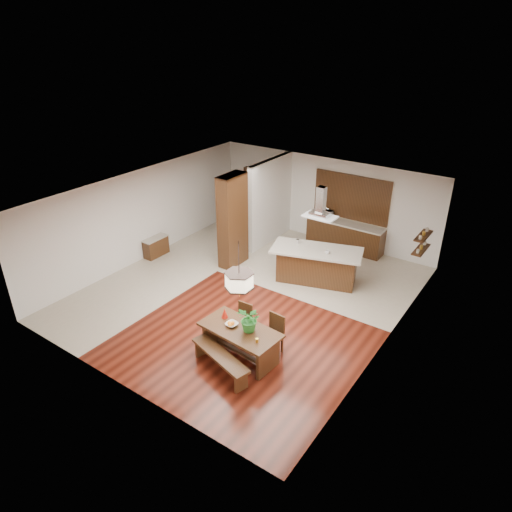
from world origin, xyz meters
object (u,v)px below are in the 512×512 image
Objects in this scene: dining_table at (240,336)px; island_cup at (327,252)px; pendant_lantern at (239,270)px; foliage_plant at (250,320)px; fruit_bowl at (232,324)px; range_hood at (321,202)px; kitchen_island at (317,265)px; dining_bench at (220,363)px; hallway_console at (156,247)px; dining_chair_right at (272,335)px; microwave at (325,214)px; dining_chair_left at (241,322)px.

dining_table is 15.77× the size of island_cup.
foliage_plant is at bearing 16.33° from pendant_lantern.
fruit_bowl is at bearing -178.58° from pendant_lantern.
pendant_lantern is at bearing -86.78° from range_hood.
kitchen_island is (-0.23, 4.02, -1.70)m from pendant_lantern.
kitchen_island is at bearing 92.11° from dining_bench.
pendant_lantern and range_hood have the same top height.
foliage_plant is 4.23m from range_hood.
hallway_console is 5.72m from range_hood.
dining_bench is at bearing -105.30° from kitchen_island.
range_hood is 7.48× the size of island_cup.
island_cup reaches higher than dining_bench.
range_hood is at bearing 96.46° from foliage_plant.
fruit_bowl is 0.10× the size of kitchen_island.
kitchen_island reaches higher than dining_chair_right.
fruit_bowl reaches higher than dining_bench.
dining_table is at bearing -54.38° from microwave.
hallway_console is 0.99× the size of dining_chair_left.
range_hood is at bearing 93.22° from pendant_lantern.
pendant_lantern is at bearing -129.71° from dining_chair_right.
dining_bench is at bearing -110.91° from foliage_plant.
kitchen_island is at bearing 84.75° from dining_chair_left.
dining_chair_left is 0.92× the size of dining_chair_right.
pendant_lantern is 2.62× the size of microwave.
pendant_lantern is at bearing -54.38° from microwave.
hallway_console is 6.19m from pendant_lantern.
island_cup is at bearing 78.44° from dining_chair_left.
dining_chair_right is 0.79m from foliage_plant.
dining_chair_left is 6.03m from microwave.
dining_chair_right is 3.58× the size of fruit_bowl.
pendant_lantern is 4.07m from island_cup.
island_cup is at bearing 100.49° from dining_chair_right.
island_cup is 0.24× the size of microwave.
foliage_plant is 0.67× the size of range_hood.
dining_chair_left is 0.32× the size of kitchen_island.
foliage_plant is at bearing -88.73° from island_cup.
dining_chair_right reaches higher than dining_table.
dining_table is (5.31, -2.54, 0.25)m from hallway_console.
range_hood reaches higher than dining_chair_left.
hallway_console is at bearing 178.90° from kitchen_island.
dining_chair_right is at bearing 45.97° from pendant_lantern.
range_hood is (-0.23, 4.03, 1.90)m from dining_table.
microwave is (-1.29, 6.52, -1.16)m from pendant_lantern.
microwave is (-1.24, 7.18, 0.85)m from dining_bench.
dining_chair_left is 3.42m from island_cup.
island_cup is at bearing -36.93° from microwave.
island_cup is at bearing 14.12° from hallway_console.
kitchen_island reaches higher than hallway_console.
range_hood is at bearing 92.10° from dining_bench.
dining_table is 6.67m from microwave.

